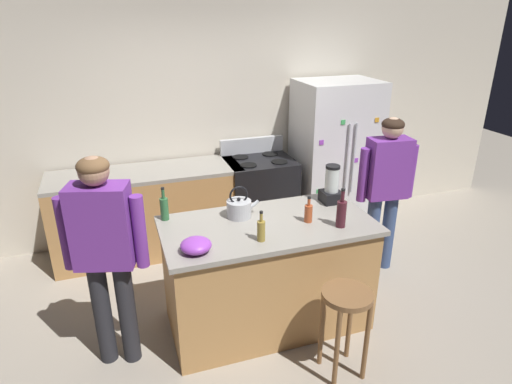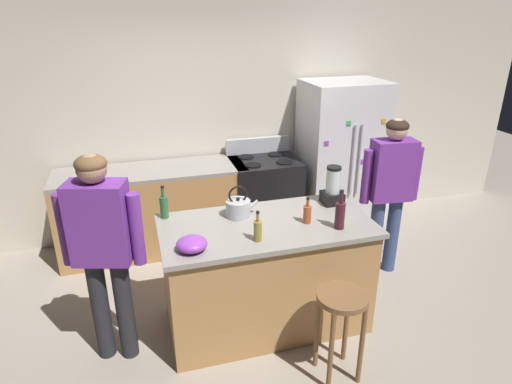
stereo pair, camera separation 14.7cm
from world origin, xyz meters
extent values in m
plane|color=#9E9384|center=(0.00, 0.00, 0.00)|extent=(14.00, 14.00, 0.00)
cube|color=beige|center=(0.00, 1.95, 1.35)|extent=(8.00, 0.10, 2.70)
cube|color=#B7844C|center=(0.00, 0.00, 0.45)|extent=(1.62, 0.79, 0.90)
cube|color=gray|center=(0.00, 0.00, 0.92)|extent=(1.68, 0.85, 0.04)
cube|color=#B7844C|center=(-0.80, 1.55, 0.45)|extent=(2.00, 0.64, 0.90)
cube|color=gray|center=(-0.80, 1.55, 0.92)|extent=(2.00, 0.64, 0.04)
cube|color=silver|center=(1.38, 1.50, 0.89)|extent=(0.90, 0.70, 1.78)
cylinder|color=#B7BABF|center=(1.34, 1.13, 0.98)|extent=(0.02, 0.02, 0.80)
cylinder|color=#B7BABF|center=(1.42, 1.13, 0.98)|extent=(0.02, 0.02, 0.80)
cube|color=purple|center=(1.02, 1.15, 1.20)|extent=(0.05, 0.01, 0.05)
cube|color=#3FB259|center=(1.02, 1.15, 0.63)|extent=(0.05, 0.01, 0.05)
cube|color=purple|center=(1.47, 1.15, 0.95)|extent=(0.05, 0.01, 0.05)
cube|color=#3FB259|center=(1.27, 1.15, 1.40)|extent=(0.05, 0.01, 0.05)
cube|color=orange|center=(1.68, 1.15, 1.39)|extent=(0.05, 0.01, 0.05)
cube|color=black|center=(0.46, 1.52, 0.47)|extent=(0.76, 0.64, 0.94)
cube|color=black|center=(0.46, 1.20, 0.42)|extent=(0.60, 0.01, 0.24)
cube|color=#B7BABF|center=(0.46, 1.81, 1.03)|extent=(0.76, 0.06, 0.18)
cylinder|color=black|center=(0.28, 1.37, 0.95)|extent=(0.18, 0.18, 0.01)
cylinder|color=black|center=(0.64, 1.37, 0.95)|extent=(0.18, 0.18, 0.01)
cylinder|color=black|center=(0.28, 1.67, 0.95)|extent=(0.18, 0.18, 0.01)
cylinder|color=black|center=(0.64, 1.67, 0.95)|extent=(0.18, 0.18, 0.01)
cylinder|color=#26262B|center=(-1.31, -0.03, 0.42)|extent=(0.16, 0.16, 0.85)
cylinder|color=#26262B|center=(-1.14, -0.08, 0.42)|extent=(0.16, 0.16, 0.85)
cube|color=#723399|center=(-1.22, -0.05, 1.14)|extent=(0.45, 0.32, 0.59)
cylinder|color=#723399|center=(-1.46, 0.02, 1.09)|extent=(0.11, 0.11, 0.53)
cylinder|color=#723399|center=(-0.98, -0.12, 1.09)|extent=(0.11, 0.11, 0.53)
sphere|color=tan|center=(-1.22, -0.05, 1.54)|extent=(0.25, 0.25, 0.20)
ellipsoid|color=brown|center=(-1.22, -0.05, 1.58)|extent=(0.26, 0.26, 0.12)
cylinder|color=#384C7A|center=(1.47, 0.44, 0.40)|extent=(0.14, 0.14, 0.80)
cylinder|color=#384C7A|center=(1.30, 0.46, 0.40)|extent=(0.14, 0.14, 0.80)
cube|color=#723399|center=(1.39, 0.45, 1.10)|extent=(0.42, 0.26, 0.59)
cylinder|color=#723399|center=(1.63, 0.42, 1.05)|extent=(0.10, 0.10, 0.53)
cylinder|color=#723399|center=(1.14, 0.47, 1.05)|extent=(0.10, 0.10, 0.53)
sphere|color=#D8AD8C|center=(1.39, 0.45, 1.49)|extent=(0.22, 0.22, 0.20)
ellipsoid|color=#332319|center=(1.39, 0.45, 1.53)|extent=(0.23, 0.23, 0.12)
cylinder|color=brown|center=(0.33, -0.71, 0.68)|extent=(0.36, 0.36, 0.04)
cylinder|color=brown|center=(0.21, -0.83, 0.33)|extent=(0.04, 0.04, 0.66)
cylinder|color=brown|center=(0.44, -0.83, 0.33)|extent=(0.04, 0.04, 0.66)
cylinder|color=brown|center=(0.21, -0.60, 0.33)|extent=(0.04, 0.04, 0.66)
cylinder|color=brown|center=(0.44, -0.60, 0.33)|extent=(0.04, 0.04, 0.66)
cube|color=black|center=(0.66, 0.22, 0.99)|extent=(0.17, 0.17, 0.10)
cylinder|color=silver|center=(0.66, 0.22, 1.15)|extent=(0.12, 0.12, 0.21)
cylinder|color=black|center=(0.66, 0.22, 1.27)|extent=(0.12, 0.12, 0.02)
cylinder|color=olive|center=(-0.14, -0.24, 1.02)|extent=(0.06, 0.06, 0.15)
cylinder|color=olive|center=(-0.14, -0.24, 1.13)|extent=(0.02, 0.02, 0.07)
cylinder|color=black|center=(-0.14, -0.24, 1.17)|extent=(0.03, 0.03, 0.02)
cylinder|color=#2D6638|center=(-0.76, 0.33, 1.03)|extent=(0.07, 0.07, 0.18)
cylinder|color=#2D6638|center=(-0.76, 0.33, 1.16)|extent=(0.03, 0.03, 0.08)
cylinder|color=black|center=(-0.76, 0.33, 1.21)|extent=(0.03, 0.03, 0.02)
cylinder|color=#B24C26|center=(0.31, -0.07, 1.01)|extent=(0.06, 0.06, 0.14)
cylinder|color=#B24C26|center=(0.31, -0.07, 1.11)|extent=(0.02, 0.02, 0.06)
cylinder|color=black|center=(0.31, -0.07, 1.15)|extent=(0.03, 0.03, 0.02)
cylinder|color=#471923|center=(0.51, -0.23, 1.05)|extent=(0.08, 0.08, 0.21)
cylinder|color=#471923|center=(0.51, -0.23, 1.20)|extent=(0.03, 0.03, 0.09)
cylinder|color=black|center=(0.51, -0.23, 1.25)|extent=(0.03, 0.03, 0.02)
ellipsoid|color=purple|center=(-0.63, -0.25, 0.99)|extent=(0.22, 0.22, 0.10)
cylinder|color=#B7BABF|center=(-0.18, 0.19, 1.01)|extent=(0.20, 0.20, 0.14)
sphere|color=black|center=(-0.18, 0.19, 1.10)|extent=(0.03, 0.03, 0.03)
cylinder|color=#B7BABF|center=(-0.05, 0.19, 1.03)|extent=(0.09, 0.03, 0.08)
torus|color=black|center=(-0.18, 0.19, 1.13)|extent=(0.16, 0.02, 0.16)
camera|label=1|loc=(-1.08, -2.89, 2.49)|focal=30.65mm
camera|label=2|loc=(-0.94, -2.94, 2.49)|focal=30.65mm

